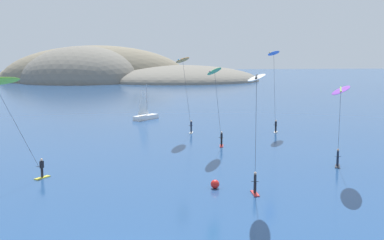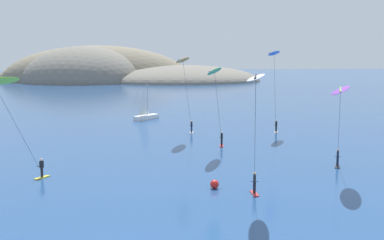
{
  "view_description": "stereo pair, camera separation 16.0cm",
  "coord_description": "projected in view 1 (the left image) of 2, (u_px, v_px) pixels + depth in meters",
  "views": [
    {
      "loc": [
        0.05,
        -23.32,
        10.54
      ],
      "look_at": [
        7.6,
        25.42,
        3.74
      ],
      "focal_mm": 45.0,
      "sensor_mm": 36.0,
      "label": 1
    },
    {
      "loc": [
        0.21,
        -23.34,
        10.54
      ],
      "look_at": [
        7.6,
        25.42,
        3.74
      ],
      "focal_mm": 45.0,
      "sensor_mm": 36.0,
      "label": 2
    }
  ],
  "objects": [
    {
      "name": "marker_buoy",
      "position": [
        215.0,
        184.0,
        37.89
      ],
      "size": [
        0.7,
        0.7,
        0.7
      ],
      "primitive_type": "sphere",
      "color": "red",
      "rests_on": "ground"
    },
    {
      "name": "kitesurfer_green",
      "position": [
        215.0,
        77.0,
        50.07
      ],
      "size": [
        3.7,
        7.93,
        9.22
      ],
      "color": "red",
      "rests_on": "ground"
    },
    {
      "name": "kitesurfer_purple",
      "position": [
        341.0,
        96.0,
        39.15
      ],
      "size": [
        4.96,
        8.86,
        8.05
      ],
      "color": "#2D2D33",
      "rests_on": "ground"
    },
    {
      "name": "sailboat_near",
      "position": [
        147.0,
        115.0,
        77.97
      ],
      "size": [
        4.85,
        4.93,
        5.7
      ],
      "color": "white",
      "rests_on": "ground"
    },
    {
      "name": "kitesurfer_orange",
      "position": [
        184.0,
        66.0,
        58.62
      ],
      "size": [
        3.67,
        8.35,
        10.21
      ],
      "color": "silver",
      "rests_on": "ground"
    },
    {
      "name": "headland_island",
      "position": [
        108.0,
        81.0,
        187.26
      ],
      "size": [
        102.27,
        53.02,
        27.64
      ],
      "color": "#7A705B",
      "rests_on": "ground"
    },
    {
      "name": "kitesurfer_blue",
      "position": [
        274.0,
        61.0,
        61.84
      ],
      "size": [
        3.42,
        4.95,
        10.99
      ],
      "color": "silver",
      "rests_on": "ground"
    },
    {
      "name": "kitesurfer_white",
      "position": [
        256.0,
        88.0,
        32.56
      ],
      "size": [
        2.71,
        6.37,
        9.27
      ],
      "color": "red",
      "rests_on": "ground"
    }
  ]
}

